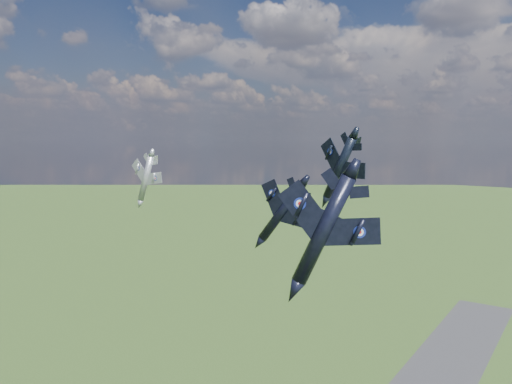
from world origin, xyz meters
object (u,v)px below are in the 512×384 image
Objects in this scene: jet_right_navy at (324,230)px; jet_high_navy at (340,168)px; jet_lead_navy at (282,212)px; jet_left_silver at (146,178)px.

jet_high_navy reaches higher than jet_right_navy.
jet_left_silver is (-36.93, 8.12, 2.80)m from jet_lead_navy.
jet_high_navy is at bearing 88.44° from jet_right_navy.
jet_high_navy is (-11.70, 28.59, 3.76)m from jet_right_navy.
jet_high_navy reaches higher than jet_lead_navy.
jet_lead_navy is 1.09× the size of jet_left_silver.
jet_right_navy is at bearing -51.39° from jet_high_navy.
jet_lead_navy is 1.03× the size of jet_high_navy.
jet_right_navy is 63.02m from jet_left_silver.
jet_high_navy reaches higher than jet_left_silver.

